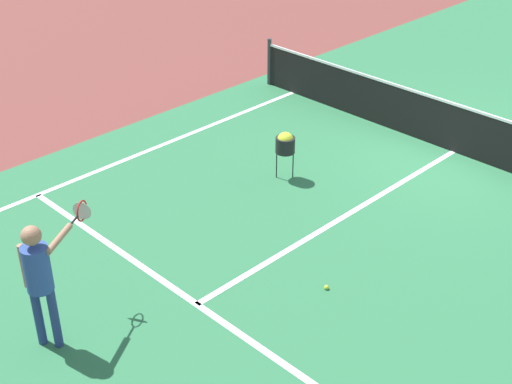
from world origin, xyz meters
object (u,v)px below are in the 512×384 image
at_px(player_near, 40,272).
at_px(tennis_ball_mid_court, 326,287).
at_px(net, 457,128).
at_px(ball_hopper, 285,143).

xyz_separation_m(player_near, tennis_ball_mid_court, (1.74, 3.26, -1.06)).
distance_m(net, tennis_ball_mid_court, 5.04).
bearing_deg(tennis_ball_mid_court, player_near, -118.05).
bearing_deg(tennis_ball_mid_court, net, 101.71).
height_order(net, tennis_ball_mid_court, net).
distance_m(net, player_near, 8.23).
bearing_deg(net, ball_hopper, -117.81).
bearing_deg(ball_hopper, net, 62.19).
height_order(player_near, ball_hopper, player_near).
distance_m(net, ball_hopper, 3.38).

